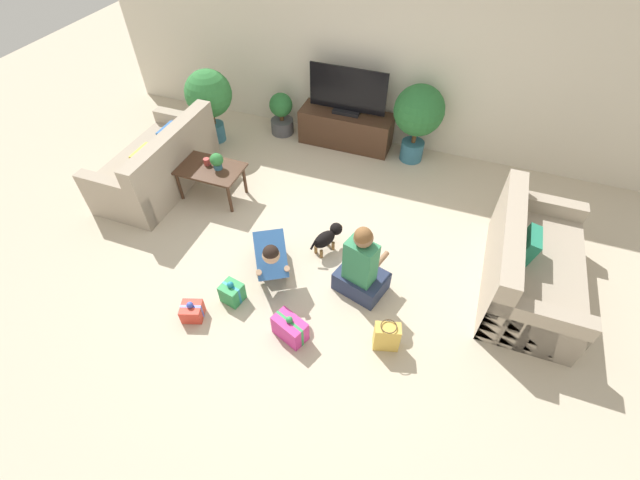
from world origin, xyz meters
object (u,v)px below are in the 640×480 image
(gift_box_b, at_px, (290,328))
(gift_box_c, at_px, (192,311))
(potted_plant_corner_left, at_px, (209,96))
(potted_plant_back_left, at_px, (281,113))
(potted_plant_back_right, at_px, (418,114))
(dog, at_px, (328,237))
(sofa_left, at_px, (159,165))
(mug, at_px, (207,162))
(tv_console, at_px, (346,128))
(person_kneeling, at_px, (271,255))
(tabletop_plant, at_px, (217,161))
(tv, at_px, (348,93))
(coffee_table, at_px, (210,171))
(gift_bag_a, at_px, (387,336))
(gift_box_a, at_px, (232,293))
(person_sitting, at_px, (361,269))

(gift_box_b, distance_m, gift_box_c, 1.06)
(potted_plant_corner_left, bearing_deg, potted_plant_back_left, 31.66)
(potted_plant_back_left, relative_size, potted_plant_back_right, 0.58)
(dog, bearing_deg, sofa_left, 18.38)
(potted_plant_back_right, bearing_deg, gift_box_c, -113.53)
(gift_box_b, xyz_separation_m, mug, (-1.88, 1.71, 0.38))
(tv_console, xyz_separation_m, person_kneeling, (0.04, -2.81, 0.07))
(person_kneeling, height_order, gift_box_c, person_kneeling)
(person_kneeling, height_order, tabletop_plant, person_kneeling)
(tv, xyz_separation_m, gift_box_b, (0.54, -3.48, -0.71))
(coffee_table, xyz_separation_m, potted_plant_back_right, (2.34, 1.76, 0.34))
(coffee_table, height_order, tabletop_plant, tabletop_plant)
(potted_plant_back_left, bearing_deg, gift_bag_a, -51.91)
(potted_plant_back_right, height_order, gift_box_b, potted_plant_back_right)
(mug, bearing_deg, gift_box_a, -53.58)
(gift_box_c, bearing_deg, mug, 114.10)
(potted_plant_corner_left, height_order, tabletop_plant, potted_plant_corner_left)
(coffee_table, xyz_separation_m, gift_box_c, (0.78, -1.81, -0.31))
(person_kneeling, xyz_separation_m, tabletop_plant, (-1.21, 1.03, 0.25))
(mug, bearing_deg, coffee_table, -46.71)
(coffee_table, height_order, mug, mug)
(coffee_table, distance_m, gift_box_b, 2.49)
(tv_console, bearing_deg, potted_plant_back_left, -177.27)
(tabletop_plant, bearing_deg, coffee_table, -168.55)
(sofa_left, bearing_deg, coffee_table, 91.44)
(person_sitting, relative_size, gift_box_b, 2.48)
(person_kneeling, distance_m, gift_bag_a, 1.50)
(gift_box_c, bearing_deg, potted_plant_back_right, 66.47)
(potted_plant_back_left, bearing_deg, sofa_left, -120.27)
(person_sitting, height_order, gift_bag_a, person_sitting)
(potted_plant_corner_left, xyz_separation_m, potted_plant_back_right, (2.99, 0.55, 0.00))
(gift_box_b, height_order, mug, mug)
(potted_plant_corner_left, relative_size, gift_box_c, 4.25)
(potted_plant_corner_left, distance_m, tabletop_plant, 1.43)
(coffee_table, distance_m, person_kneeling, 1.67)
(potted_plant_back_right, xyz_separation_m, gift_box_b, (-0.51, -3.43, -0.61))
(gift_box_b, distance_m, gift_bag_a, 0.95)
(gift_box_b, bearing_deg, person_kneeling, 126.84)
(sofa_left, relative_size, potted_plant_back_left, 2.66)
(tv_console, relative_size, person_sitting, 1.44)
(sofa_left, xyz_separation_m, gift_box_a, (1.87, -1.44, -0.19))
(gift_box_a, bearing_deg, tv_console, 86.19)
(tv, height_order, gift_box_c, tv)
(tabletop_plant, bearing_deg, person_kneeling, -40.43)
(potted_plant_back_left, xyz_separation_m, person_sitting, (2.07, -2.63, 0.01))
(potted_plant_corner_left, relative_size, potted_plant_back_left, 1.69)
(sofa_left, height_order, gift_box_a, sofa_left)
(person_sitting, distance_m, gift_box_b, 0.96)
(potted_plant_back_right, height_order, dog, potted_plant_back_right)
(coffee_table, bearing_deg, sofa_left, -178.56)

